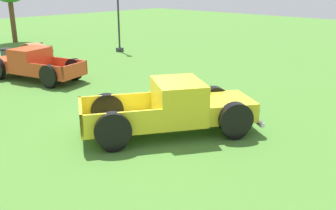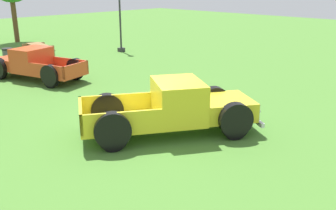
% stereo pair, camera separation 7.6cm
% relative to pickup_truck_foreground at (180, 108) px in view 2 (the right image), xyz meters
% --- Properties ---
extents(ground_plane, '(80.00, 80.00, 0.00)m').
position_rel_pickup_truck_foreground_xyz_m(ground_plane, '(-0.46, 0.86, -0.77)').
color(ground_plane, '#477A2D').
extents(pickup_truck_foreground, '(5.43, 4.39, 1.61)m').
position_rel_pickup_truck_foreground_xyz_m(pickup_truck_foreground, '(0.00, 0.00, 0.00)').
color(pickup_truck_foreground, yellow).
rests_on(pickup_truck_foreground, ground_plane).
extents(pickup_truck_behind_right, '(3.02, 5.11, 1.48)m').
position_rel_pickup_truck_foreground_xyz_m(pickup_truck_behind_right, '(0.05, 9.49, -0.06)').
color(pickup_truck_behind_right, '#D14723').
rests_on(pickup_truck_behind_right, ground_plane).
extents(lamp_post_near, '(0.36, 0.36, 4.22)m').
position_rel_pickup_truck_foreground_xyz_m(lamp_post_near, '(7.58, 12.16, 1.45)').
color(lamp_post_near, '#2D2D33').
rests_on(lamp_post_near, ground_plane).
extents(picnic_table, '(1.73, 2.00, 0.78)m').
position_rel_pickup_truck_foreground_xyz_m(picnic_table, '(2.88, 14.34, -0.27)').
color(picnic_table, olive).
rests_on(picnic_table, ground_plane).
extents(trash_can, '(0.59, 0.59, 0.95)m').
position_rel_pickup_truck_foreground_xyz_m(trash_can, '(0.56, 13.24, -0.29)').
color(trash_can, '#4C4C51').
rests_on(trash_can, ground_plane).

